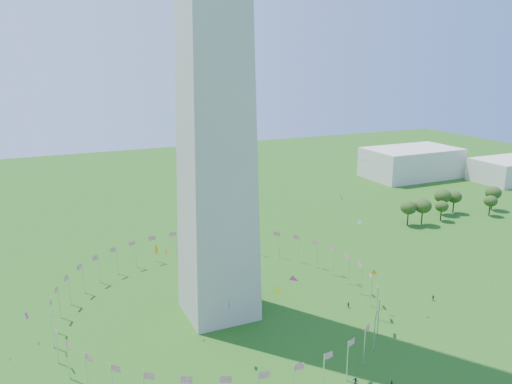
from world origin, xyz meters
TOP-DOWN VIEW (x-y plane):
  - flag_ring at (-0.00, 50.00)m, footprint 80.24×80.24m
  - gov_building_east_a at (150.00, 150.00)m, footprint 50.00×30.00m
  - gov_building_east_b at (190.00, 120.00)m, footprint 35.00×25.00m
  - kites_aloft at (12.48, 25.14)m, footprint 111.37×68.58m
  - tree_line_east at (113.87, 85.61)m, footprint 53.63×15.63m

SIDE VIEW (x-z plane):
  - flag_ring at x=0.00m, z-range 0.00..9.00m
  - tree_line_east at x=113.87m, z-range -0.44..10.35m
  - gov_building_east_b at x=190.00m, z-range 0.00..12.00m
  - gov_building_east_a at x=150.00m, z-range 0.00..16.00m
  - kites_aloft at x=12.48m, z-range 2.22..36.22m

